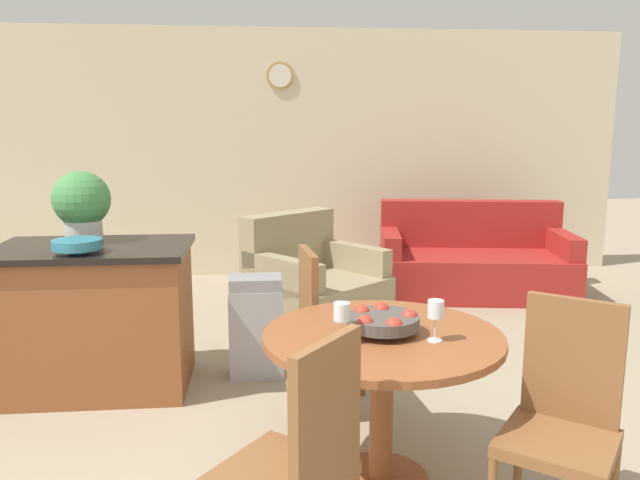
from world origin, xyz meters
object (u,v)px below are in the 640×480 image
at_px(dining_table, 382,369).
at_px(wine_glass_left, 342,314).
at_px(kitchen_island, 96,317).
at_px(potted_plant, 82,204).
at_px(trash_bin, 256,327).
at_px(fruit_bowl, 383,321).
at_px(teal_bowl, 77,245).
at_px(dining_chair_far_side, 327,326).
at_px(wine_glass_right, 436,311).
at_px(dining_chair_near_left, 300,458).
at_px(armchair, 312,287).
at_px(couch, 474,263).
at_px(dining_chair_near_right, 564,413).

relative_size(dining_table, wine_glass_left, 5.92).
height_order(kitchen_island, potted_plant, potted_plant).
bearing_deg(trash_bin, fruit_bowl, -67.06).
distance_m(kitchen_island, teal_bowl, 0.56).
bearing_deg(teal_bowl, wine_glass_left, -40.06).
distance_m(dining_chair_far_side, wine_glass_right, 1.02).
xyz_separation_m(dining_chair_near_left, teal_bowl, (-1.20, 1.72, 0.45)).
distance_m(wine_glass_right, armchair, 2.72).
relative_size(fruit_bowl, kitchen_island, 0.27).
bearing_deg(dining_chair_near_left, trash_bin, 42.95).
relative_size(dining_table, couch, 0.55).
xyz_separation_m(fruit_bowl, kitchen_island, (-1.59, 1.28, -0.34)).
xyz_separation_m(teal_bowl, potted_plant, (-0.07, 0.39, 0.19)).
relative_size(wine_glass_right, potted_plant, 0.40).
bearing_deg(dining_chair_near_right, wine_glass_left, 19.54).
relative_size(kitchen_island, teal_bowl, 4.23).
distance_m(dining_chair_near_left, fruit_bowl, 0.82).
height_order(dining_table, dining_chair_far_side, dining_chair_far_side).
distance_m(dining_chair_near_right, teal_bowl, 2.75).
bearing_deg(wine_glass_left, dining_chair_near_right, -18.77).
bearing_deg(dining_chair_far_side, dining_table, 5.92).
xyz_separation_m(trash_bin, couch, (2.16, 1.91, -0.04)).
distance_m(dining_chair_near_left, trash_bin, 2.04).
distance_m(wine_glass_right, trash_bin, 1.77).
relative_size(dining_chair_near_left, kitchen_island, 0.82).
xyz_separation_m(dining_table, wine_glass_left, (-0.20, -0.12, 0.30)).
bearing_deg(wine_glass_left, wine_glass_right, -0.00).
bearing_deg(armchair, dining_chair_far_side, -131.52).
height_order(potted_plant, couch, potted_plant).
bearing_deg(teal_bowl, couch, 34.86).
relative_size(wine_glass_right, armchair, 0.14).
bearing_deg(couch, fruit_bowl, -107.26).
xyz_separation_m(wine_glass_left, potted_plant, (-1.48, 1.57, 0.29)).
relative_size(fruit_bowl, trash_bin, 0.48).
relative_size(potted_plant, trash_bin, 0.66).
relative_size(dining_chair_near_right, couch, 0.50).
height_order(dining_table, wine_glass_right, wine_glass_right).
height_order(dining_chair_far_side, wine_glass_left, dining_chair_far_side).
distance_m(wine_glass_left, trash_bin, 1.63).
xyz_separation_m(dining_chair_near_right, kitchen_island, (-2.25, 1.70, -0.06)).
height_order(wine_glass_left, kitchen_island, same).
relative_size(wine_glass_left, teal_bowl, 0.65).
bearing_deg(couch, dining_chair_near_left, -108.43).
height_order(potted_plant, trash_bin, potted_plant).
bearing_deg(fruit_bowl, wine_glass_left, -148.32).
bearing_deg(dining_chair_near_right, dining_table, 5.92).
xyz_separation_m(wine_glass_left, trash_bin, (-0.38, 1.50, -0.54)).
bearing_deg(dining_chair_far_side, dining_chair_near_left, -16.58).
relative_size(dining_chair_far_side, teal_bowl, 3.46).
bearing_deg(fruit_bowl, armchair, 92.47).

